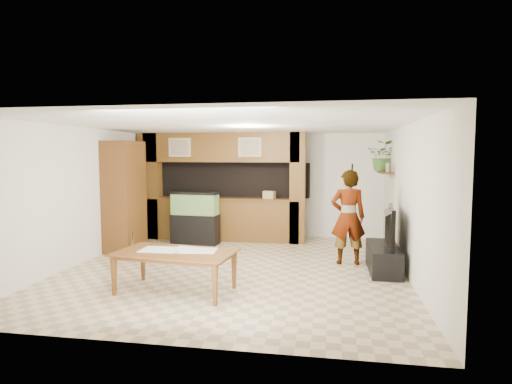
% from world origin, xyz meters
% --- Properties ---
extents(floor, '(6.50, 6.50, 0.00)m').
position_xyz_m(floor, '(0.00, 0.00, 0.00)').
color(floor, '#CBAF8C').
rests_on(floor, ground).
extents(ceiling, '(6.50, 6.50, 0.00)m').
position_xyz_m(ceiling, '(0.00, 0.00, 2.60)').
color(ceiling, white).
rests_on(ceiling, wall_back).
extents(wall_back, '(6.00, 0.00, 6.00)m').
position_xyz_m(wall_back, '(0.00, 3.25, 1.30)').
color(wall_back, silver).
rests_on(wall_back, floor).
extents(wall_left, '(0.00, 6.50, 6.50)m').
position_xyz_m(wall_left, '(-3.00, 0.00, 1.30)').
color(wall_left, silver).
rests_on(wall_left, floor).
extents(wall_right, '(0.00, 6.50, 6.50)m').
position_xyz_m(wall_right, '(3.00, 0.00, 1.30)').
color(wall_right, silver).
rests_on(wall_right, floor).
extents(partition, '(4.20, 0.99, 2.60)m').
position_xyz_m(partition, '(-0.95, 2.64, 1.31)').
color(partition, brown).
rests_on(partition, floor).
extents(wall_clock, '(0.05, 0.25, 0.25)m').
position_xyz_m(wall_clock, '(-2.97, 1.00, 1.90)').
color(wall_clock, black).
rests_on(wall_clock, wall_left).
extents(wall_shelf, '(0.25, 0.90, 0.04)m').
position_xyz_m(wall_shelf, '(2.85, 1.95, 1.70)').
color(wall_shelf, brown).
rests_on(wall_shelf, wall_right).
extents(pantry_cabinet, '(0.59, 0.97, 2.37)m').
position_xyz_m(pantry_cabinet, '(-2.70, 1.08, 1.18)').
color(pantry_cabinet, brown).
rests_on(pantry_cabinet, floor).
extents(trash_can, '(0.27, 0.27, 0.49)m').
position_xyz_m(trash_can, '(-2.53, 0.80, 0.25)').
color(trash_can, '#B2B2B7').
rests_on(trash_can, floor).
extents(aquarium, '(1.10, 0.41, 1.22)m').
position_xyz_m(aquarium, '(-1.39, 1.95, 0.60)').
color(aquarium, black).
rests_on(aquarium, floor).
extents(tv_stand, '(0.51, 1.38, 0.46)m').
position_xyz_m(tv_stand, '(2.65, 0.27, 0.23)').
color(tv_stand, black).
rests_on(tv_stand, floor).
extents(television, '(0.27, 1.24, 0.71)m').
position_xyz_m(television, '(2.65, 0.27, 0.81)').
color(television, black).
rests_on(television, tv_stand).
extents(photo_frame, '(0.04, 0.14, 0.19)m').
position_xyz_m(photo_frame, '(2.85, 1.61, 1.82)').
color(photo_frame, tan).
rests_on(photo_frame, wall_shelf).
extents(potted_plant, '(0.75, 0.70, 0.66)m').
position_xyz_m(potted_plant, '(2.82, 2.21, 2.05)').
color(potted_plant, '#3E6F2C').
rests_on(potted_plant, wall_shelf).
extents(person, '(0.70, 0.50, 1.80)m').
position_xyz_m(person, '(2.04, 0.66, 0.90)').
color(person, tan).
rests_on(person, floor).
extents(microphone, '(0.03, 0.09, 0.15)m').
position_xyz_m(microphone, '(2.09, 0.50, 1.84)').
color(microphone, black).
rests_on(microphone, person).
extents(dining_table, '(1.87, 1.17, 0.62)m').
position_xyz_m(dining_table, '(-0.60, -1.53, 0.31)').
color(dining_table, brown).
rests_on(dining_table, floor).
extents(newspaper_a, '(0.60, 0.45, 0.01)m').
position_xyz_m(newspaper_a, '(-0.86, -1.42, 0.63)').
color(newspaper_a, silver).
rests_on(newspaper_a, dining_table).
extents(newspaper_b, '(0.60, 0.46, 0.01)m').
position_xyz_m(newspaper_b, '(-0.28, -1.38, 0.63)').
color(newspaper_b, silver).
rests_on(newspaper_b, dining_table).
extents(newspaper_c, '(0.56, 0.46, 0.01)m').
position_xyz_m(newspaper_c, '(-0.45, -1.33, 0.63)').
color(newspaper_c, silver).
rests_on(newspaper_c, dining_table).
extents(counter_box, '(0.30, 0.24, 0.18)m').
position_xyz_m(counter_box, '(0.28, 2.45, 1.13)').
color(counter_box, '#A08C57').
rests_on(counter_box, partition).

